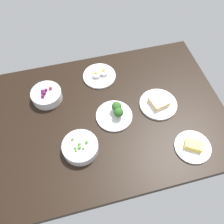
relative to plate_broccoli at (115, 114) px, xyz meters
The scene contains 7 objects.
dining_table 4.71cm from the plate_broccoli, 50.22° to the right, with size 116.94×84.56×4.00cm, color black.
plate_broccoli is the anchor object (origin of this frame).
bowl_peas 24.79cm from the plate_broccoli, 34.13° to the left, with size 16.90×16.90×6.18cm.
plate_cheese 40.56cm from the plate_broccoli, 139.88° to the left, with size 17.21×17.21×3.97cm.
bowl_berries 38.12cm from the plate_broccoli, 31.80° to the right, with size 16.10×16.10×7.25cm.
plate_sandwich 23.77cm from the plate_broccoli, behind, with size 19.69×19.69×4.53cm.
plate_eggs 28.13cm from the plate_broccoli, 86.34° to the right, with size 18.62×18.62×4.88cm.
Camera 1 is at (16.62, 64.24, 109.40)cm, focal length 38.64 mm.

